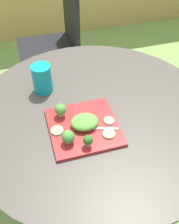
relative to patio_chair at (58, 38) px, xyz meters
The scene contains 13 objects.
ground_plane 1.18m from the patio_chair, 91.65° to the right, with size 12.00×12.00×0.00m, color #70994C.
patio_table 1.05m from the patio_chair, 91.65° to the right, with size 1.06×1.06×0.75m.
patio_chair is the anchor object (origin of this frame).
salad_plate 1.16m from the patio_chair, 95.17° to the right, with size 0.27×0.27×0.01m, color maroon.
drinking_glass 0.93m from the patio_chair, 104.22° to the right, with size 0.09×0.09×0.13m.
fork 1.19m from the patio_chair, 93.36° to the right, with size 0.15×0.06×0.00m.
lettuce_mound 1.17m from the patio_chair, 94.97° to the right, with size 0.11×0.09×0.04m, color #519338.
broccoli_floret_0 1.27m from the patio_chair, 95.24° to the right, with size 0.04×0.04×0.05m.
broccoli_floret_1 1.11m from the patio_chair, 99.51° to the right, with size 0.05×0.05×0.06m.
broccoli_floret_2 1.25m from the patio_chair, 98.44° to the right, with size 0.05×0.05×0.06m.
cucumber_slice_0 1.17m from the patio_chair, 89.95° to the right, with size 0.04×0.04×0.01m, color #8EB766.
cucumber_slice_1 1.18m from the patio_chair, 100.39° to the right, with size 0.05×0.05×0.01m, color #8EB766.
cucumber_slice_2 1.23m from the patio_chair, 91.06° to the right, with size 0.05×0.05×0.01m, color #8EB766.
Camera 1 is at (-0.24, -0.76, 1.53)m, focal length 42.25 mm.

